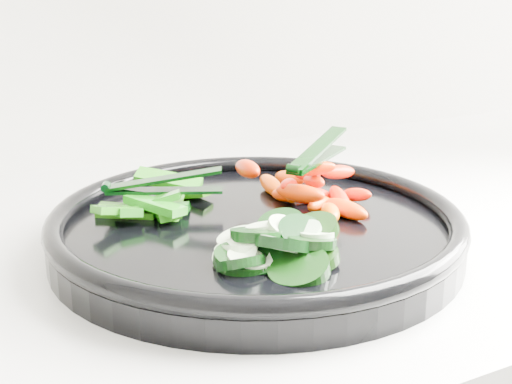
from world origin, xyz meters
name	(u,v)px	position (x,y,z in m)	size (l,w,h in m)	color
veggie_tray	(256,228)	(0.09, 1.64, 0.95)	(0.45, 0.45, 0.04)	black
cucumber_pile	(272,248)	(0.07, 1.57, 0.96)	(0.13, 0.13, 0.04)	black
carrot_pile	(306,189)	(0.16, 1.67, 0.97)	(0.13, 0.16, 0.05)	#F31A00
pepper_pile	(155,204)	(0.03, 1.72, 0.96)	(0.13, 0.13, 0.04)	#26700A
tong_carrot	(316,155)	(0.17, 1.67, 1.00)	(0.10, 0.07, 0.02)	black
tong_pepper	(160,185)	(0.03, 1.72, 0.98)	(0.11, 0.06, 0.02)	black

